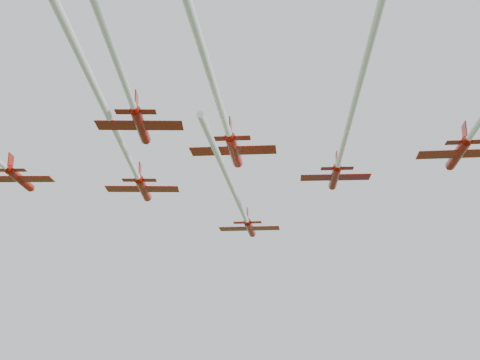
% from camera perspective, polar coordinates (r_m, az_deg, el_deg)
% --- Properties ---
extents(jet_lead, '(11.54, 54.32, 2.77)m').
position_cam_1_polar(jet_lead, '(91.58, 0.16, -2.55)').
color(jet_lead, '#A20C03').
extents(jet_row2_left, '(18.19, 56.76, 2.86)m').
position_cam_1_polar(jet_row2_left, '(76.57, -9.50, 1.91)').
color(jet_row2_left, '#A20C03').
extents(jet_row2_right, '(15.69, 66.70, 2.73)m').
position_cam_1_polar(jet_row2_right, '(72.06, 9.13, 4.16)').
color(jet_row2_right, '#A20C03').
extents(jet_row3_mid, '(13.99, 64.59, 2.92)m').
position_cam_1_polar(jet_row3_mid, '(61.25, -2.01, 7.26)').
color(jet_row3_mid, '#A20C03').
extents(jet_row4_left, '(16.28, 51.51, 2.52)m').
position_cam_1_polar(jet_row4_left, '(54.80, -10.20, 9.20)').
color(jet_row4_left, '#A20C03').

